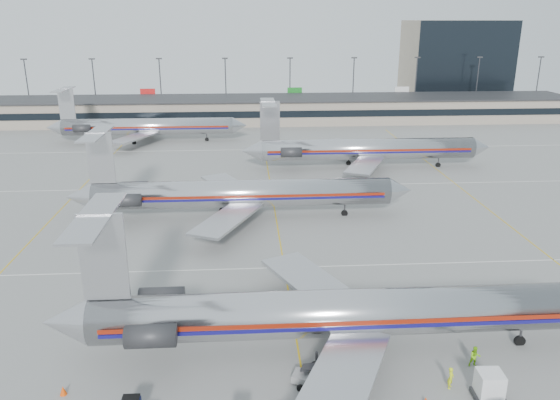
{
  "coord_description": "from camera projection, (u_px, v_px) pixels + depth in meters",
  "views": [
    {
      "loc": [
        -3.95,
        -43.26,
        25.46
      ],
      "look_at": [
        0.16,
        19.54,
        4.5
      ],
      "focal_mm": 35.0,
      "sensor_mm": 36.0,
      "label": 1
    }
  ],
  "objects": [
    {
      "name": "ground",
      "position": [
        292.0,
        315.0,
        49.24
      ],
      "size": [
        260.0,
        260.0,
        0.0
      ],
      "primitive_type": "plane",
      "color": "gray",
      "rests_on": "ground"
    },
    {
      "name": "apron_markings",
      "position": [
        284.0,
        267.0,
        58.71
      ],
      "size": [
        160.0,
        0.15,
        0.02
      ],
      "primitive_type": "cube",
      "color": "silver",
      "rests_on": "ground"
    },
    {
      "name": "terminal",
      "position": [
        260.0,
        109.0,
        141.0
      ],
      "size": [
        162.0,
        17.0,
        6.25
      ],
      "color": "gray",
      "rests_on": "ground"
    },
    {
      "name": "light_mast_row",
      "position": [
        258.0,
        82.0,
        152.57
      ],
      "size": [
        163.6,
        0.4,
        15.28
      ],
      "color": "#38383D",
      "rests_on": "ground"
    },
    {
      "name": "distant_building",
      "position": [
        455.0,
        62.0,
        170.31
      ],
      "size": [
        30.0,
        20.0,
        25.0
      ],
      "primitive_type": "cube",
      "color": "tan",
      "rests_on": "ground"
    },
    {
      "name": "jet_foreground",
      "position": [
        339.0,
        312.0,
        42.76
      ],
      "size": [
        47.15,
        27.76,
        12.34
      ],
      "color": "silver",
      "rests_on": "ground"
    },
    {
      "name": "jet_second_row",
      "position": [
        236.0,
        193.0,
        72.23
      ],
      "size": [
        45.77,
        26.95,
        11.98
      ],
      "color": "silver",
      "rests_on": "ground"
    },
    {
      "name": "jet_third_row",
      "position": [
        363.0,
        149.0,
        96.6
      ],
      "size": [
        44.64,
        27.46,
        12.21
      ],
      "color": "silver",
      "rests_on": "ground"
    },
    {
      "name": "jet_back_row",
      "position": [
        144.0,
        126.0,
        117.58
      ],
      "size": [
        42.8,
        26.33,
        11.7
      ],
      "color": "silver",
      "rests_on": "ground"
    },
    {
      "name": "uld_container",
      "position": [
        489.0,
        386.0,
        38.07
      ],
      "size": [
        2.13,
        1.8,
        2.17
      ],
      "rotation": [
        0.0,
        0.0,
        -0.04
      ],
      "color": "#2D2D30",
      "rests_on": "ground"
    },
    {
      "name": "belt_loader",
      "position": [
        319.0,
        378.0,
        39.67
      ],
      "size": [
        4.54,
        2.63,
        2.33
      ],
      "rotation": [
        0.0,
        0.0,
        -0.38
      ],
      "color": "gray",
      "rests_on": "ground"
    },
    {
      "name": "ramp_worker_near",
      "position": [
        451.0,
        378.0,
        39.35
      ],
      "size": [
        0.67,
        0.73,
        1.67
      ],
      "primitive_type": "imported",
      "rotation": [
        0.0,
        0.0,
        1.0
      ],
      "color": "#D7ED16",
      "rests_on": "ground"
    },
    {
      "name": "ramp_worker_far",
      "position": [
        475.0,
        357.0,
        41.77
      ],
      "size": [
        0.89,
        0.73,
        1.71
      ],
      "primitive_type": "imported",
      "rotation": [
        0.0,
        0.0,
        -0.1
      ],
      "color": "#80D413",
      "rests_on": "ground"
    },
    {
      "name": "cone_right",
      "position": [
        426.0,
        400.0,
        37.86
      ],
      "size": [
        0.45,
        0.45,
        0.54
      ],
      "primitive_type": "cone",
      "rotation": [
        0.0,
        0.0,
        -0.14
      ],
      "color": "#EF4707",
      "rests_on": "ground"
    },
    {
      "name": "cone_left",
      "position": [
        63.0,
        390.0,
        38.76
      ],
      "size": [
        0.6,
        0.6,
        0.69
      ],
      "primitive_type": "cone",
      "rotation": [
        0.0,
        0.0,
        -0.23
      ],
      "color": "#EF4707",
      "rests_on": "ground"
    }
  ]
}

